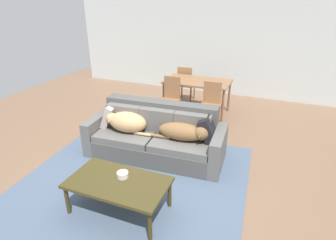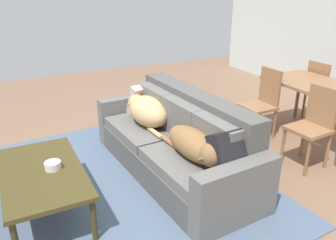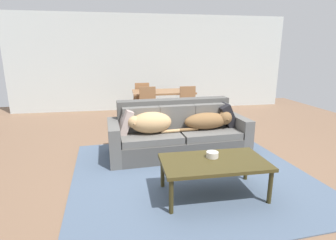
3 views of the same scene
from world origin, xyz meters
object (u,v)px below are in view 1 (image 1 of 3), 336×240
at_px(dining_chair_near_left, 170,97).
at_px(dining_chair_far_left, 186,82).
at_px(throw_pillow_by_left_arm, 110,115).
at_px(coffee_table, 118,184).
at_px(dining_chair_near_right, 211,103).
at_px(dog_on_left_cushion, 126,122).
at_px(couch, 156,136).
at_px(bowl_on_coffee_table, 123,175).
at_px(throw_pillow_by_right_arm, 209,129).
at_px(dog_on_right_cushion, 185,132).
at_px(dining_table, 197,84).

distance_m(dining_chair_near_left, dining_chair_far_left, 1.16).
xyz_separation_m(throw_pillow_by_left_arm, coffee_table, (1.00, -1.42, -0.20)).
bearing_deg(dining_chair_near_right, dog_on_left_cushion, -127.04).
height_order(coffee_table, dining_chair_near_right, dining_chair_near_right).
height_order(couch, bowl_on_coffee_table, couch).
xyz_separation_m(dining_chair_near_left, dining_chair_far_left, (-0.05, 1.16, -0.00)).
distance_m(dog_on_left_cushion, dining_chair_near_left, 1.65).
bearing_deg(dining_chair_near_left, bowl_on_coffee_table, -80.94).
bearing_deg(throw_pillow_by_right_arm, dining_chair_near_left, 130.68).
xyz_separation_m(couch, coffee_table, (0.13, -1.43, 0.06)).
xyz_separation_m(dog_on_left_cushion, dining_chair_near_left, (0.14, 1.64, -0.08)).
bearing_deg(dining_chair_near_left, throw_pillow_by_left_arm, -109.98).
xyz_separation_m(dog_on_right_cushion, throw_pillow_by_right_arm, (0.34, 0.17, 0.04)).
bearing_deg(coffee_table, bowl_on_coffee_table, 83.00).
bearing_deg(dining_table, throw_pillow_by_left_arm, -114.66).
xyz_separation_m(dining_chair_near_right, dining_chair_far_left, (-0.95, 1.22, -0.02)).
height_order(couch, dining_chair_far_left, dining_chair_far_left).
distance_m(bowl_on_coffee_table, dining_chair_far_left, 4.03).
height_order(coffee_table, dining_table, dining_table).
bearing_deg(bowl_on_coffee_table, dog_on_right_cushion, 72.90).
distance_m(dog_on_left_cushion, coffee_table, 1.44).
relative_size(dining_table, dining_chair_near_right, 1.55).
height_order(dog_on_left_cushion, bowl_on_coffee_table, dog_on_left_cushion).
bearing_deg(bowl_on_coffee_table, dining_table, 90.92).
relative_size(throw_pillow_by_left_arm, dining_chair_near_right, 0.43).
relative_size(throw_pillow_by_left_arm, throw_pillow_by_right_arm, 0.98).
bearing_deg(bowl_on_coffee_table, dog_on_left_cushion, 117.47).
bearing_deg(dining_chair_far_left, dining_table, 126.81).
distance_m(throw_pillow_by_right_arm, coffee_table, 1.71).
height_order(coffee_table, dining_chair_near_left, dining_chair_near_left).
bearing_deg(couch, dining_chair_near_right, 65.08).
bearing_deg(throw_pillow_by_right_arm, dog_on_left_cushion, -170.15).
height_order(dog_on_right_cushion, bowl_on_coffee_table, dog_on_right_cushion).
relative_size(throw_pillow_by_right_arm, dining_chair_near_right, 0.44).
xyz_separation_m(dining_chair_near_left, dining_chair_near_right, (0.90, -0.06, 0.01)).
bearing_deg(throw_pillow_by_right_arm, bowl_on_coffee_table, -116.97).
relative_size(dog_on_right_cushion, dining_chair_near_right, 1.02).
xyz_separation_m(throw_pillow_by_right_arm, dining_chair_near_left, (-1.21, 1.40, -0.10)).
distance_m(bowl_on_coffee_table, dining_chair_near_right, 2.80).
height_order(dog_on_right_cushion, dining_chair_near_right, dining_chair_near_right).
bearing_deg(dining_chair_far_left, throw_pillow_by_right_arm, 114.03).
xyz_separation_m(couch, dog_on_right_cushion, (0.53, -0.08, 0.22)).
distance_m(couch, dog_on_right_cushion, 0.58).
bearing_deg(dog_on_left_cushion, coffee_table, -68.37).
xyz_separation_m(bowl_on_coffee_table, dining_chair_far_left, (-0.53, 3.99, 0.02)).
bearing_deg(dining_table, throw_pillow_by_right_arm, -68.42).
height_order(dining_chair_near_left, dining_chair_far_left, dining_chair_near_left).
bearing_deg(coffee_table, throw_pillow_by_right_arm, 64.17).
distance_m(throw_pillow_by_left_arm, dining_chair_near_left, 1.61).
xyz_separation_m(dog_on_right_cushion, dining_chair_near_right, (0.03, 1.52, -0.04)).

